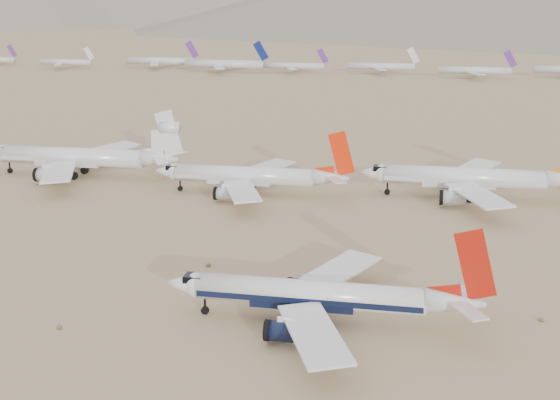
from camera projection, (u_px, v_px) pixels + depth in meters
The scene contains 7 objects.
ground at pixel (374, 312), 118.02m from camera, with size 7000.00×7000.00×0.00m, color #957857.
main_airliner at pixel (323, 296), 112.87m from camera, with size 45.15×44.10×15.94m.
row2_gold_tail at pixel (473, 178), 180.18m from camera, with size 49.81×48.71×17.73m.
row2_orange_tail at pixel (252, 176), 183.97m from camera, with size 45.30×44.31×16.16m.
row2_white_trijet at pixel (83, 157), 201.30m from camera, with size 51.86×50.68×18.38m.
distant_storage_row at pixel (402, 67), 439.68m from camera, with size 540.19×58.86×16.01m.
desert_scrub at pixel (201, 364), 101.18m from camera, with size 233.60×121.67×0.63m.
Camera 1 is at (7.49, -110.07, 47.46)m, focal length 50.00 mm.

